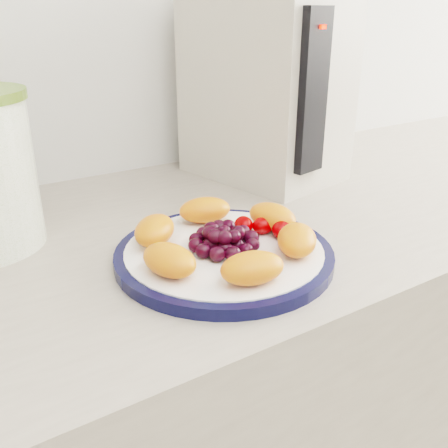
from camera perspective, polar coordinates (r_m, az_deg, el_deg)
counter at (r=1.02m, az=-1.98°, el=-23.62°), size 3.50×0.60×0.90m
plate_rim at (r=0.63m, az=0.00°, el=-3.54°), size 0.28×0.28×0.01m
plate_face at (r=0.63m, az=0.00°, el=-3.46°), size 0.25×0.25×0.02m
appliance_body at (r=0.94m, az=4.72°, el=15.62°), size 0.24×0.30×0.34m
appliance_panel at (r=0.81m, az=10.02°, el=14.51°), size 0.06×0.03×0.25m
appliance_led at (r=0.80m, az=11.19°, el=21.24°), size 0.01×0.01×0.01m
fruit_plate at (r=0.62m, az=0.44°, el=-1.29°), size 0.24×0.24×0.03m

